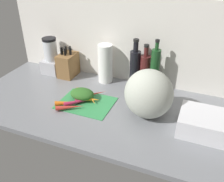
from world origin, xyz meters
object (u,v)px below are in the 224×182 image
object	(u,v)px
carrot_7	(78,102)
bottle_0	(135,68)
blender_appliance	(51,58)
bottle_2	(155,71)
carrot_3	(93,94)
carrot_10	(78,95)
carrot_9	(75,98)
carrot_8	(70,107)
paper_towel_roll	(105,64)
cutting_board	(86,103)
winter_squash	(149,94)
bottle_1	(145,71)
knife_block	(68,65)
carrot_5	(85,100)
carrot_2	(67,103)
carrot_1	(91,97)
carrot_0	(82,95)
carrot_6	(83,95)
dish_rack	(206,124)
carrot_4	(90,99)

from	to	relation	value
carrot_7	bottle_0	world-z (taller)	bottle_0
blender_appliance	bottle_2	world-z (taller)	bottle_2
carrot_3	carrot_10	distance (cm)	9.86
carrot_9	carrot_10	world-z (taller)	carrot_9
carrot_8	paper_towel_roll	bearing A→B (deg)	83.01
cutting_board	blender_appliance	size ratio (longest dim) A/B	1.22
winter_squash	bottle_1	bearing A→B (deg)	108.96
knife_block	carrot_5	bearing A→B (deg)	-45.40
carrot_10	blender_appliance	world-z (taller)	blender_appliance
carrot_2	knife_block	xyz separation A→B (cm)	(-20.66, 37.10, 6.58)
blender_appliance	winter_squash	bearing A→B (deg)	-18.61
bottle_1	blender_appliance	bearing A→B (deg)	-177.82
carrot_5	cutting_board	bearing A→B (deg)	-17.39
carrot_1	carrot_9	size ratio (longest dim) A/B	1.61
knife_block	winter_squash	bearing A→B (deg)	-22.01
paper_towel_roll	blender_appliance	bearing A→B (deg)	-177.82
carrot_0	bottle_2	size ratio (longest dim) A/B	0.42
carrot_6	dish_rack	world-z (taller)	dish_rack
carrot_7	carrot_1	bearing A→B (deg)	55.30
carrot_8	winter_squash	world-z (taller)	winter_squash
cutting_board	paper_towel_roll	bearing A→B (deg)	90.32
carrot_6	carrot_7	xyz separation A→B (cm)	(1.39, -8.64, 0.31)
carrot_3	bottle_0	xyz separation A→B (cm)	(20.41, 23.71, 12.23)
knife_block	bottle_0	xyz separation A→B (cm)	(51.25, 2.73, 5.23)
carrot_2	blender_appliance	world-z (taller)	blender_appliance
carrot_9	winter_squash	world-z (taller)	winter_squash
carrot_7	winter_squash	size ratio (longest dim) A/B	0.61
carrot_4	carrot_6	bearing A→B (deg)	154.05
carrot_4	bottle_2	distance (cm)	45.80
carrot_7	cutting_board	bearing A→B (deg)	40.79
blender_appliance	carrot_4	bearing A→B (deg)	-31.39
cutting_board	paper_towel_roll	size ratio (longest dim) A/B	1.21
knife_block	blender_appliance	world-z (taller)	blender_appliance
carrot_5	bottle_1	bearing A→B (deg)	48.47
carrot_5	winter_squash	xyz separation A→B (cm)	(39.55, 1.92, 12.50)
carrot_1	blender_appliance	xyz separation A→B (cm)	(-45.66, 25.90, 9.61)
carrot_6	carrot_9	distance (cm)	5.97
carrot_3	carrot_8	distance (cm)	20.22
carrot_10	carrot_8	bearing A→B (deg)	-80.39
carrot_5	carrot_6	size ratio (longest dim) A/B	0.71
paper_towel_roll	carrot_0	bearing A→B (deg)	-101.22
carrot_8	knife_block	size ratio (longest dim) A/B	0.76
bottle_0	carrot_4	bearing A→B (deg)	-121.46
carrot_8	winter_squash	bearing A→B (deg)	15.59
carrot_5	bottle_2	size ratio (longest dim) A/B	0.34
cutting_board	paper_towel_roll	world-z (taller)	paper_towel_roll
carrot_6	carrot_9	world-z (taller)	carrot_9
carrot_3	carrot_9	world-z (taller)	carrot_9
bottle_1	dish_rack	size ratio (longest dim) A/B	1.15
carrot_6	carrot_10	xyz separation A→B (cm)	(-2.61, -1.02, 0.06)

